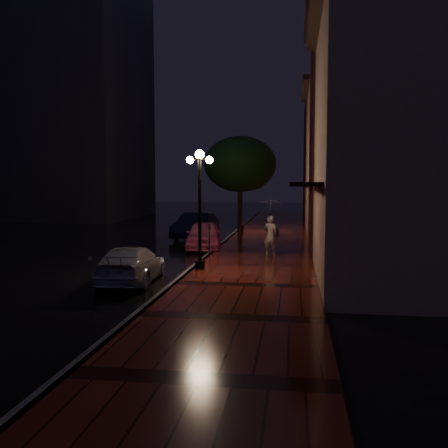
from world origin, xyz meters
The scene contains 15 objects.
ground centered at (0.00, 0.00, 0.00)m, with size 120.00×120.00×0.00m, color black.
sidewalk centered at (2.25, 0.00, 0.07)m, with size 4.50×60.00×0.15m, color #44150C.
curb centered at (0.00, 0.00, 0.07)m, with size 0.25×60.00×0.15m, color #595451.
storefront_near centered at (7.00, -6.00, 4.25)m, with size 5.00×8.00×8.50m, color gray.
storefront_mid centered at (7.00, 2.00, 5.50)m, with size 5.00×8.00×11.00m, color #511914.
storefront_far centered at (7.00, 10.00, 4.50)m, with size 5.00×8.00×9.00m, color #8C5951.
storefront_extra centered at (7.00, 20.00, 5.00)m, with size 5.00×12.00×10.00m, color #511914.
streetlamp_near centered at (0.35, -5.00, 2.60)m, with size 0.96×0.36×4.31m.
streetlamp_far centered at (0.35, 9.00, 2.60)m, with size 0.96×0.36×4.31m.
street_tree centered at (0.61, 5.99, 4.24)m, with size 4.16×4.16×5.80m.
pink_car centered at (-0.71, 1.54, 0.70)m, with size 1.66×4.13×1.41m, color pink.
navy_car centered at (-2.06, 6.19, 0.75)m, with size 1.59×4.57×1.51m, color black.
silver_car centered at (-1.57, -6.98, 0.60)m, with size 1.69×4.15×1.21m, color #ABABB3.
woman_with_umbrella centered at (2.72, -1.21, 1.76)m, with size 1.01×1.03×2.43m.
parking_meter centered at (0.15, -1.85, 0.99)m, with size 0.15×0.13×1.39m.
Camera 1 is at (3.74, -22.64, 3.30)m, focal length 40.00 mm.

